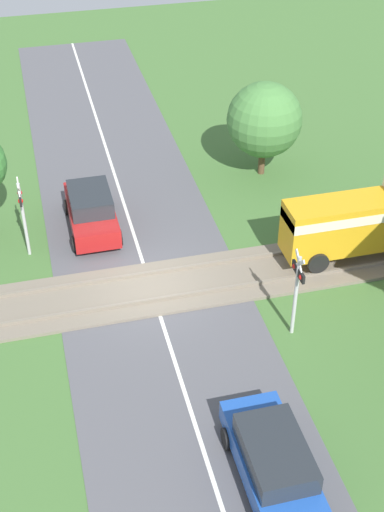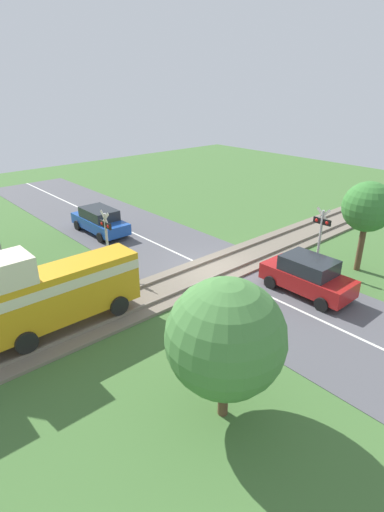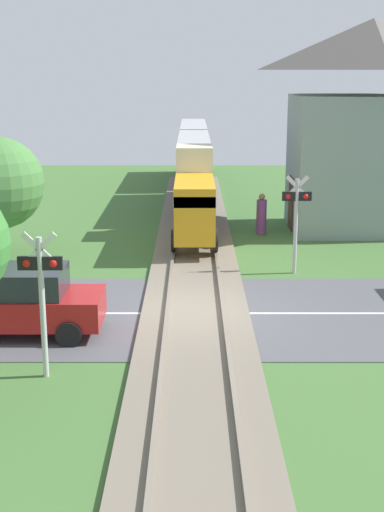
{
  "view_description": "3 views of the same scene",
  "coord_description": "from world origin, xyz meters",
  "views": [
    {
      "loc": [
        18.49,
        -3.22,
        15.51
      ],
      "look_at": [
        0.0,
        1.42,
        1.2
      ],
      "focal_mm": 50.0,
      "sensor_mm": 36.0,
      "label": 1
    },
    {
      "loc": [
        -12.32,
        12.3,
        8.41
      ],
      "look_at": [
        0.0,
        1.42,
        1.2
      ],
      "focal_mm": 28.0,
      "sensor_mm": 36.0,
      "label": 2
    },
    {
      "loc": [
        -0.09,
        -17.61,
        6.18
      ],
      "look_at": [
        0.0,
        1.42,
        1.2
      ],
      "focal_mm": 50.0,
      "sensor_mm": 36.0,
      "label": 3
    }
  ],
  "objects": [
    {
      "name": "ground_plane",
      "position": [
        0.0,
        0.0,
        0.0
      ],
      "size": [
        60.0,
        60.0,
        0.0
      ],
      "primitive_type": "plane",
      "color": "#426B33"
    },
    {
      "name": "road_surface",
      "position": [
        0.0,
        0.0,
        0.01
      ],
      "size": [
        48.0,
        6.4,
        0.02
      ],
      "color": "#515156",
      "rests_on": "ground_plane"
    },
    {
      "name": "crossing_signal_east_approach",
      "position": [
        3.12,
        3.9,
        1.98
      ],
      "size": [
        0.9,
        0.18,
        3.09
      ],
      "color": "#B7B7B7",
      "rests_on": "ground_plane"
    },
    {
      "name": "track_bed",
      "position": [
        0.0,
        0.0,
        0.07
      ],
      "size": [
        2.8,
        48.0,
        0.24
      ],
      "color": "#756B5B",
      "rests_on": "ground_plane"
    },
    {
      "name": "car_near_crossing",
      "position": [
        -4.18,
        -1.44,
        0.84
      ],
      "size": [
        3.91,
        1.83,
        1.64
      ],
      "color": "#A81919",
      "rests_on": "ground_plane"
    },
    {
      "name": "tree_roadside_hedge",
      "position": [
        -6.61,
        6.14,
        2.5
      ],
      "size": [
        3.11,
        3.11,
        4.06
      ],
      "color": "brown",
      "rests_on": "ground_plane"
    },
    {
      "name": "tree_beyond_track",
      "position": [
        -4.49,
        -5.33,
        3.14
      ],
      "size": [
        2.31,
        2.31,
        4.32
      ],
      "color": "brown",
      "rests_on": "ground_plane"
    },
    {
      "name": "crossing_signal_west_approach",
      "position": [
        -3.12,
        -3.9,
        1.98
      ],
      "size": [
        0.9,
        0.18,
        3.09
      ],
      "color": "#B7B7B7",
      "rests_on": "ground_plane"
    },
    {
      "name": "car_far_side",
      "position": [
        8.3,
        1.44,
        0.79
      ],
      "size": [
        4.31,
        1.79,
        1.53
      ],
      "color": "#1E4CA8",
      "rests_on": "ground_plane"
    }
  ]
}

